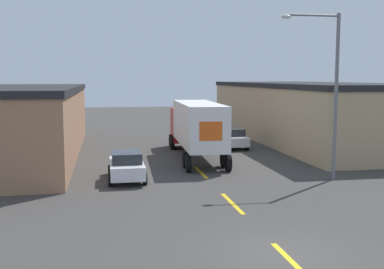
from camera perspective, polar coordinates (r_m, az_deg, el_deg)
ground_plane at (r=16.33m, az=10.73°, el=-13.64°), size 160.00×160.00×0.00m
road_centerline at (r=22.07m, az=4.79°, el=-8.12°), size 0.20×18.16×0.01m
warehouse_left at (r=37.21m, az=-19.96°, el=1.51°), size 8.76×25.60×5.04m
warehouse_right at (r=45.35m, az=13.53°, el=2.70°), size 10.43×29.39×5.21m
semi_truck at (r=33.96m, az=0.42°, el=1.17°), size 3.18×12.60×3.97m
parked_car_left_far at (r=26.91m, az=-7.77°, el=-3.66°), size 2.03×4.25×1.61m
parked_car_right_far at (r=39.03m, az=4.74°, el=-0.39°), size 2.03×4.25×1.61m
street_lamp at (r=27.40m, az=16.02°, el=5.74°), size 3.36×0.32×9.11m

